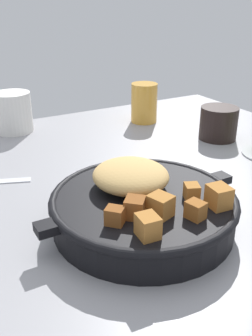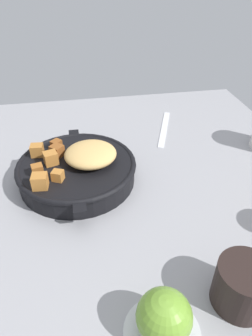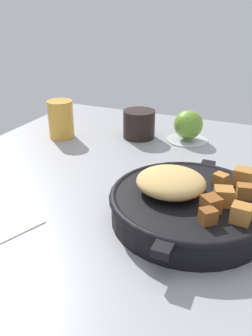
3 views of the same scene
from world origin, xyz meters
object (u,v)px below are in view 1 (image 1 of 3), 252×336
(cast_iron_skillet, at_px, (143,205))
(coffee_mug_dark, at_px, (218,123))
(juice_glass_amber, at_px, (144,103))
(ceramic_mug_white, at_px, (13,112))

(cast_iron_skillet, xyz_separation_m, coffee_mug_dark, (0.32, 0.21, 0.00))
(juice_glass_amber, bearing_deg, coffee_mug_dark, -67.26)
(cast_iron_skillet, relative_size, coffee_mug_dark, 3.68)
(ceramic_mug_white, xyz_separation_m, juice_glass_amber, (0.30, -0.08, 0.00))
(cast_iron_skillet, xyz_separation_m, juice_glass_amber, (0.25, 0.39, 0.02))
(coffee_mug_dark, bearing_deg, cast_iron_skillet, -146.83)
(cast_iron_skillet, distance_m, ceramic_mug_white, 0.48)
(ceramic_mug_white, distance_m, juice_glass_amber, 0.31)
(coffee_mug_dark, xyz_separation_m, juice_glass_amber, (-0.08, 0.18, 0.01))
(juice_glass_amber, bearing_deg, ceramic_mug_white, 164.47)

